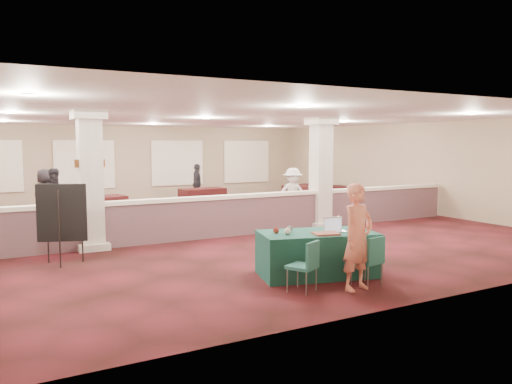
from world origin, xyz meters
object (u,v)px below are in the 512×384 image
conf_chair_side (306,262)px  attendee_b (293,194)px  near_table (317,254)px  far_table_back_left (96,208)px  attendee_a (56,196)px  attendee_c (197,183)px  far_table_back_center (203,197)px  woman (358,237)px  far_table_front_center (195,215)px  conf_chair_main (371,257)px  attendee_d (45,195)px  far_table_front_right (325,195)px  easel_board (62,214)px  far_table_back_right (300,192)px

conf_chair_side → attendee_b: 7.84m
near_table → far_table_back_left: 9.37m
attendee_a → attendee_c: 6.66m
far_table_back_center → attendee_c: size_ratio=1.07×
conf_chair_side → woman: 0.96m
far_table_front_center → conf_chair_side: bearing=-97.2°
conf_chair_main → near_table: bearing=100.8°
attendee_b → near_table: bearing=-98.6°
near_table → attendee_d: (-3.72, 9.40, 0.43)m
conf_chair_side → far_table_front_right: size_ratio=0.47×
conf_chair_main → easel_board: (-4.42, 4.15, 0.53)m
near_table → far_table_front_center: bearing=103.5°
easel_board → far_table_back_center: easel_board is taller
near_table → woman: woman is taller
conf_chair_main → far_table_front_center: (-0.26, 7.46, -0.18)m
attendee_d → conf_chair_side: bearing=145.1°
far_table_back_right → attendee_b: 5.95m
easel_board → woman: bearing=-25.2°
far_table_back_left → far_table_back_right: (9.00, 1.59, -0.04)m
far_table_back_left → far_table_back_right: far_table_back_left is taller
far_table_front_center → attendee_c: (2.29, 5.47, 0.48)m
far_table_back_right → easel_board: bearing=-145.0°
far_table_back_center → attendee_d: bearing=-167.4°
conf_chair_main → attendee_a: attendee_a is taller
conf_chair_side → far_table_front_center: conf_chair_side is taller
far_table_front_center → far_table_back_left: (-2.35, 2.67, 0.04)m
attendee_a → attendee_c: bearing=11.9°
easel_board → far_table_front_center: easel_board is taller
far_table_back_center → attendee_d: (-5.88, -1.31, 0.48)m
near_table → conf_chair_main: 1.10m
conf_chair_main → far_table_front_right: size_ratio=0.48×
far_table_back_left → attendee_a: (-1.24, -0.33, 0.48)m
conf_chair_main → woman: size_ratio=0.49×
conf_chair_main → attendee_a: 10.54m
easel_board → conf_chair_main: bearing=-22.7°
far_table_front_center → far_table_front_right: 7.10m
far_table_back_center → attendee_d: attendee_d is taller
attendee_a → attendee_c: (5.88, 3.13, -0.04)m
attendee_c → attendee_d: (-6.13, -2.50, 0.02)m
attendee_a → attendee_c: attendee_a is taller
far_table_back_left → easel_board: bearing=-106.8°
woman → conf_chair_main: bearing=-3.1°
conf_chair_side → far_table_back_center: conf_chair_side is taller
far_table_back_right → near_table: bearing=-122.3°
conf_chair_side → attendee_d: (-2.93, 10.19, 0.33)m
woman → far_table_back_right: woman is taller
easel_board → far_table_back_left: 6.29m
attendee_b → attendee_a: bearing=177.3°
conf_chair_side → far_table_back_center: bearing=48.0°
easel_board → near_table: bearing=-17.1°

